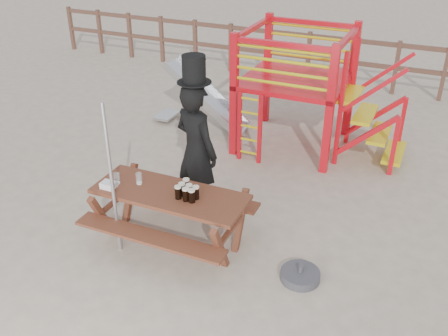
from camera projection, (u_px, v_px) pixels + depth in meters
ground at (189, 254)px, 6.29m from camera, size 60.00×60.00×0.00m
back_fence at (330, 54)px, 11.52m from camera, size 15.09×0.09×1.20m
playground_fort at (291, 87)px, 8.58m from camera, size 4.71×1.84×2.10m
picnic_table at (171, 211)px, 6.29m from camera, size 1.96×1.36×0.75m
man_with_hat at (196, 148)px, 6.63m from camera, size 0.82×0.68×2.27m
metal_pole at (112, 182)px, 5.89m from camera, size 0.04×0.04×2.00m
parasol_base at (300, 275)px, 5.85m from camera, size 0.47×0.47×0.20m
paper_bag at (109, 185)px, 6.23m from camera, size 0.18×0.14×0.08m
stout_pints at (187, 191)px, 6.01m from camera, size 0.28×0.28×0.17m
empty_glasses at (128, 179)px, 6.31m from camera, size 0.34×0.20×0.15m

